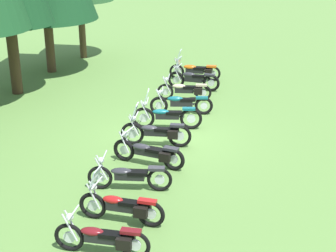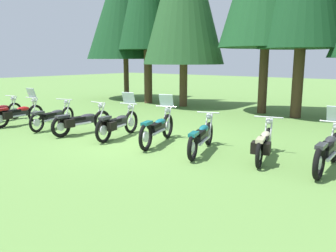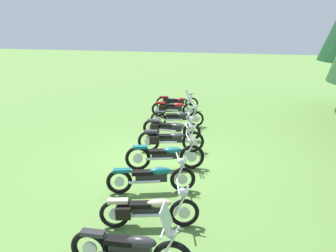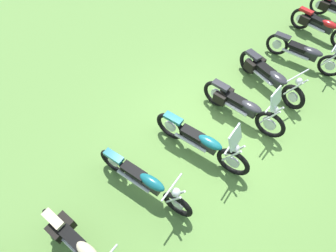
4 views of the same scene
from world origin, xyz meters
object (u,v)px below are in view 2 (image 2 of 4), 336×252
motorcycle_8 (328,150)px  pine_tree_0 (125,2)px  motorcycle_1 (18,113)px  motorcycle_5 (158,128)px  motorcycle_7 (264,143)px  motorcycle_4 (118,123)px  motorcycle_3 (81,121)px  motorcycle_2 (53,116)px  motorcycle_6 (202,136)px

motorcycle_8 → pine_tree_0: bearing=59.7°
motorcycle_1 → motorcycle_5: (5.96, 1.11, 0.03)m
motorcycle_7 → pine_tree_0: 15.44m
motorcycle_5 → motorcycle_4: bearing=80.9°
pine_tree_0 → motorcycle_7: bearing=-31.0°
motorcycle_1 → pine_tree_0: size_ratio=0.23×
motorcycle_3 → motorcycle_4: size_ratio=1.03×
motorcycle_8 → motorcycle_1: bearing=96.2°
motorcycle_2 → motorcycle_8: size_ratio=0.97×
motorcycle_6 → motorcycle_2: bearing=77.1°
motorcycle_7 → motorcycle_8: 1.44m
motorcycle_2 → motorcycle_7: (7.54, 0.95, -0.00)m
motorcycle_2 → motorcycle_8: 9.03m
motorcycle_3 → motorcycle_6: motorcycle_3 is taller
motorcycle_3 → motorcycle_8: (7.41, 1.06, 0.04)m
motorcycle_3 → motorcycle_8: size_ratio=1.01×
motorcycle_7 → pine_tree_0: bearing=43.4°
motorcycle_3 → motorcycle_2: bearing=94.6°
motorcycle_4 → motorcycle_5: size_ratio=0.97×
motorcycle_3 → motorcycle_1: bearing=103.2°
motorcycle_2 → motorcycle_8: bearing=-99.2°
motorcycle_7 → pine_tree_0: size_ratio=0.23×
motorcycle_4 → pine_tree_0: (-7.82, 8.01, 5.38)m
motorcycle_5 → motorcycle_7: size_ratio=1.10×
motorcycle_3 → pine_tree_0: size_ratio=0.25×
motorcycle_4 → motorcycle_7: motorcycle_4 is taller
motorcycle_4 → motorcycle_5: (1.47, 0.22, 0.00)m
pine_tree_0 → motorcycle_2: bearing=-59.9°
motorcycle_1 → motorcycle_8: (10.49, 1.61, 0.02)m
motorcycle_6 → motorcycle_8: (3.01, 0.50, 0.04)m
pine_tree_0 → motorcycle_3: bearing=-52.4°
motorcycle_5 → motorcycle_7: (3.10, 0.35, -0.05)m
motorcycle_1 → motorcycle_7: motorcycle_1 is taller
motorcycle_4 → motorcycle_6: 3.00m
motorcycle_2 → motorcycle_6: size_ratio=0.98×
motorcycle_7 → pine_tree_0: pine_tree_0 is taller
motorcycle_5 → motorcycle_7: motorcycle_5 is taller
motorcycle_3 → motorcycle_5: 2.93m
motorcycle_1 → motorcycle_6: (7.49, 1.11, -0.02)m
motorcycle_4 → motorcycle_5: bearing=-94.2°
motorcycle_3 → motorcycle_7: 6.05m
motorcycle_3 → motorcycle_4: 1.44m
motorcycle_4 → pine_tree_0: bearing=31.5°
motorcycle_6 → motorcycle_7: (1.58, 0.35, -0.01)m
motorcycle_1 → motorcycle_6: motorcycle_1 is taller
motorcycle_6 → motorcycle_7: size_ratio=1.06×
motorcycle_8 → motorcycle_7: bearing=93.6°
motorcycle_1 → motorcycle_3: motorcycle_1 is taller
motorcycle_8 → motorcycle_4: bearing=94.4°
motorcycle_6 → motorcycle_8: size_ratio=0.99×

